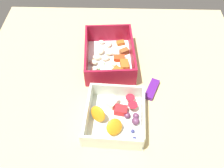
% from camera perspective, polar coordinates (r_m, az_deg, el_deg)
% --- Properties ---
extents(table_surface, '(0.80, 0.80, 0.02)m').
position_cam_1_polar(table_surface, '(0.68, 0.21, -2.26)').
color(table_surface, tan).
rests_on(table_surface, ground).
extents(pasta_container, '(0.21, 0.16, 0.07)m').
position_cam_1_polar(pasta_container, '(0.73, -0.56, 6.18)').
color(pasta_container, white).
rests_on(pasta_container, table_surface).
extents(fruit_bowl, '(0.16, 0.15, 0.05)m').
position_cam_1_polar(fruit_bowl, '(0.61, 0.98, -7.54)').
color(fruit_bowl, silver).
rests_on(fruit_bowl, table_surface).
extents(candy_bar, '(0.07, 0.05, 0.01)m').
position_cam_1_polar(candy_bar, '(0.68, 9.38, -1.22)').
color(candy_bar, '#51197A').
rests_on(candy_bar, table_surface).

